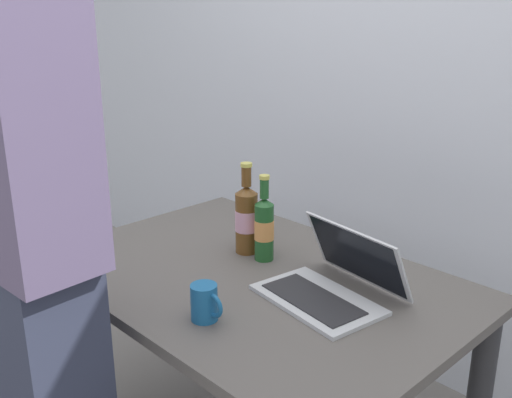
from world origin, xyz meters
name	(u,v)px	position (x,y,z in m)	size (l,w,h in m)	color
desk	(253,308)	(0.00, 0.00, 0.60)	(1.30, 0.88, 0.71)	#56514C
laptop	(333,282)	(0.26, 0.07, 0.76)	(0.40, 0.35, 0.20)	#B7BABC
beer_bottle_amber	(247,217)	(-0.14, 0.11, 0.84)	(0.08, 0.08, 0.31)	brown
beer_bottle_brown	(264,227)	(-0.06, 0.11, 0.83)	(0.06, 0.06, 0.29)	#1E5123
person_figure	(24,250)	(-0.12, -0.64, 0.95)	(0.45, 0.30, 1.87)	#2D3347
coffee_mug	(205,303)	(0.11, -0.28, 0.76)	(0.11, 0.07, 0.10)	#19598C
back_wall	(426,61)	(0.00, 0.92, 1.30)	(6.00, 0.10, 2.60)	silver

